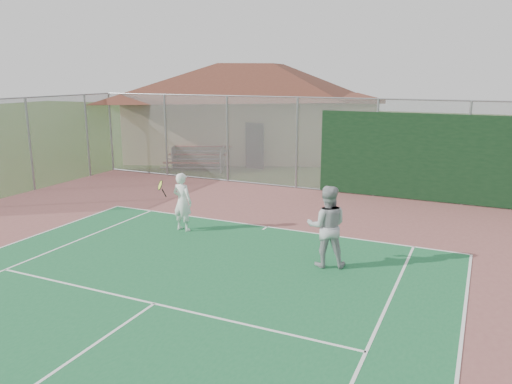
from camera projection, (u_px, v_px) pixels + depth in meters
back_fence at (379, 151)px, 17.76m from camera, size 20.08×0.11×3.53m
side_fence_left at (30, 145)px, 18.72m from camera, size 0.08×9.00×3.50m
clubhouse at (252, 100)px, 27.30m from camera, size 15.78×13.30×5.79m
bleachers at (198, 157)px, 23.48m from camera, size 3.27×2.54×1.01m
player_white_front at (182, 202)px, 14.01m from camera, size 1.04×0.73×1.66m
player_grey_back at (327, 227)px, 11.37m from camera, size 1.11×0.98×1.90m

